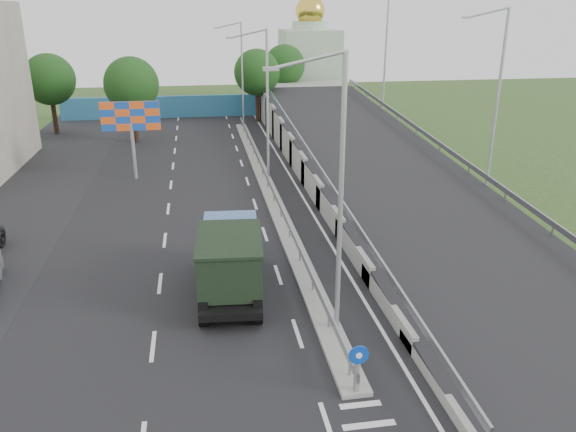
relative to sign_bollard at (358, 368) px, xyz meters
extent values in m
cube|color=black|center=(-3.00, 17.83, -1.03)|extent=(26.00, 90.00, 0.04)
cube|color=gray|center=(0.00, 21.83, -0.93)|extent=(1.00, 44.00, 0.20)
cube|color=gray|center=(12.30, 21.83, 1.32)|extent=(0.10, 50.00, 0.32)
cube|color=gray|center=(2.80, 21.83, 1.32)|extent=(0.10, 50.00, 0.32)
cube|color=gray|center=(0.00, 21.83, -0.28)|extent=(0.08, 44.00, 0.32)
cylinder|color=gray|center=(0.00, 21.83, -0.53)|extent=(0.09, 0.09, 0.60)
cylinder|color=black|center=(0.00, 0.03, -0.23)|extent=(0.20, 0.20, 1.20)
cylinder|color=#0C3FBF|center=(0.00, -0.05, 0.52)|extent=(0.64, 0.05, 0.64)
cylinder|color=white|center=(0.00, -0.08, 0.52)|extent=(0.20, 0.03, 0.20)
cylinder|color=#B2B5B7|center=(0.30, 3.83, 4.17)|extent=(0.18, 0.18, 10.00)
cylinder|color=#B2B5B7|center=(-0.90, 3.83, 8.92)|extent=(2.57, 0.12, 0.66)
cube|color=#B2B5B7|center=(-2.10, 3.83, 8.67)|extent=(0.50, 0.18, 0.12)
cylinder|color=#B2B5B7|center=(0.30, 23.83, 4.17)|extent=(0.18, 0.18, 10.00)
cylinder|color=#B2B5B7|center=(-0.90, 23.83, 8.92)|extent=(2.57, 0.12, 0.66)
cube|color=#B2B5B7|center=(-2.10, 23.83, 8.67)|extent=(0.50, 0.18, 0.12)
cylinder|color=#B2B5B7|center=(0.30, 43.83, 4.17)|extent=(0.18, 0.18, 10.00)
cylinder|color=#B2B5B7|center=(-0.90, 43.83, 8.92)|extent=(2.57, 0.12, 0.66)
cube|color=#B2B5B7|center=(-2.10, 43.83, 8.67)|extent=(0.50, 0.18, 0.12)
cube|color=teal|center=(-4.00, 49.83, 0.17)|extent=(30.00, 0.50, 2.40)
cube|color=#B2CCAD|center=(10.00, 57.83, 3.47)|extent=(7.00, 7.00, 9.00)
cylinder|color=#B2CCAD|center=(10.00, 57.83, 8.47)|extent=(4.40, 4.40, 1.00)
sphere|color=gold|center=(10.00, 57.83, 10.17)|extent=(3.60, 3.60, 3.60)
cylinder|color=#B2B5B7|center=(-9.00, 25.83, 0.97)|extent=(0.24, 0.24, 4.00)
cube|color=#F95B1B|center=(-9.00, 25.83, 3.47)|extent=(4.00, 0.20, 2.00)
cylinder|color=black|center=(-10.00, 37.83, 0.97)|extent=(0.44, 0.44, 4.00)
sphere|color=#103E14|center=(-10.00, 37.83, 4.17)|extent=(4.80, 4.80, 4.80)
cylinder|color=black|center=(2.00, 45.83, 0.97)|extent=(0.44, 0.44, 4.00)
sphere|color=#103E14|center=(2.00, 45.83, 4.17)|extent=(4.80, 4.80, 4.80)
cylinder|color=black|center=(-18.00, 42.83, 0.97)|extent=(0.44, 0.44, 4.00)
sphere|color=#103E14|center=(-18.00, 42.83, 4.17)|extent=(4.80, 4.80, 4.80)
cylinder|color=black|center=(6.00, 52.83, 0.97)|extent=(0.44, 0.44, 4.00)
sphere|color=#103E14|center=(6.00, 52.83, 4.17)|extent=(4.80, 4.80, 4.80)
cylinder|color=black|center=(-4.29, 9.59, -0.47)|extent=(0.44, 1.16, 1.14)
cylinder|color=black|center=(-2.23, 9.44, -0.47)|extent=(0.44, 1.16, 1.14)
cylinder|color=black|center=(-4.36, 8.66, -0.47)|extent=(0.44, 1.16, 1.14)
cylinder|color=black|center=(-2.30, 8.51, -0.47)|extent=(0.44, 1.16, 1.14)
cylinder|color=black|center=(-4.63, 5.06, -0.47)|extent=(0.44, 1.16, 1.14)
cylinder|color=black|center=(-2.57, 4.91, -0.47)|extent=(0.44, 1.16, 1.14)
cube|color=black|center=(-3.42, 7.35, -0.31)|extent=(2.84, 6.56, 0.31)
cube|color=#385887|center=(-3.24, 9.77, 0.72)|extent=(2.49, 1.82, 1.76)
cube|color=black|center=(-3.18, 10.57, 1.19)|extent=(1.96, 0.21, 0.72)
cube|color=black|center=(-3.18, 10.65, -0.36)|extent=(2.38, 0.33, 0.52)
cube|color=black|center=(-3.47, 6.73, 0.83)|extent=(2.76, 4.10, 1.86)
cube|color=black|center=(-3.47, 6.73, 1.81)|extent=(2.87, 4.21, 0.12)
camera|label=1|loc=(-4.48, -14.07, 10.44)|focal=35.00mm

